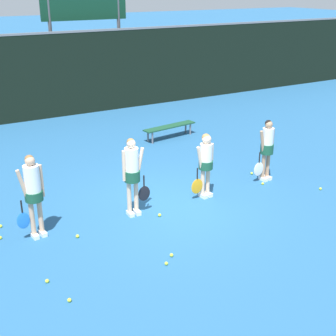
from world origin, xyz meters
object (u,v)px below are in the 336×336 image
Objects in this scene: tennis_ball_1 at (47,281)px; tennis_ball_5 at (171,255)px; tennis_ball_9 at (160,215)px; scoreboard at (85,14)px; tennis_ball_7 at (166,263)px; tennis_ball_6 at (31,200)px; tennis_ball_0 at (77,236)px; tennis_ball_10 at (69,300)px; tennis_ball_2 at (320,189)px; player_0 at (33,190)px; player_1 at (132,171)px; bench_courtside at (170,127)px; player_3 at (267,146)px; tennis_ball_3 at (263,184)px; tennis_ball_4 at (1,226)px; tennis_ball_11 at (252,173)px; player_2 at (206,160)px; tennis_ball_8 at (0,238)px.

tennis_ball_1 and tennis_ball_5 have the same top height.
tennis_ball_9 is at bearing 22.50° from tennis_ball_1.
tennis_ball_7 is at bearing -104.52° from scoreboard.
tennis_ball_9 reaches higher than tennis_ball_6.
tennis_ball_10 is at bearing -113.13° from tennis_ball_0.
tennis_ball_9 reaches higher than tennis_ball_5.
tennis_ball_2 is 0.96× the size of tennis_ball_10.
player_0 is 0.99× the size of player_1.
tennis_ball_2 is 0.99× the size of tennis_ball_6.
bench_courtside is at bearing 102.00° from tennis_ball_2.
scoreboard is 13.04m from tennis_ball_1.
tennis_ball_3 is at bearing -141.49° from player_3.
tennis_ball_1 is (-5.17, -11.38, -3.70)m from scoreboard.
tennis_ball_2 is (0.79, -1.23, -0.91)m from player_3.
tennis_ball_0 is at bearing -43.79° from tennis_ball_4.
tennis_ball_1 is 1.05× the size of tennis_ball_11.
scoreboard is 11.59m from tennis_ball_0.
player_0 reaches higher than player_2.
tennis_ball_7 is (2.08, -0.56, -0.00)m from tennis_ball_1.
player_2 is (-0.79, -9.78, -2.80)m from scoreboard.
scoreboard is 73.14× the size of tennis_ball_7.
tennis_ball_0 is (-3.40, -0.37, -0.91)m from player_2.
player_0 is 4.08m from player_2.
tennis_ball_10 is at bearing -132.48° from player_1.
tennis_ball_10 is at bearing -160.24° from tennis_ball_3.
tennis_ball_5 is 0.96× the size of tennis_ball_9.
bench_courtside reaches higher than tennis_ball_2.
tennis_ball_0 is 1.03× the size of tennis_ball_5.
player_2 is 4.85m from tennis_ball_4.
tennis_ball_2 is 0.99× the size of tennis_ball_4.
player_2 is 1.77m from tennis_ball_9.
tennis_ball_9 reaches higher than tennis_ball_11.
tennis_ball_11 is (3.39, 0.92, -0.00)m from tennis_ball_9.
tennis_ball_0 is at bearing -143.61° from bench_courtside.
tennis_ball_8 is at bearing 134.79° from tennis_ball_7.
tennis_ball_10 is (-2.74, -1.91, -0.00)m from tennis_ball_9.
bench_courtside is at bearing 64.73° from player_2.
tennis_ball_8 is 1.03× the size of tennis_ball_11.
tennis_ball_4 is 3.44m from tennis_ball_9.
tennis_ball_3 reaches higher than tennis_ball_4.
player_2 is at bearing -25.47° from tennis_ball_6.
tennis_ball_10 is (-2.29, -2.31, -1.02)m from player_1.
tennis_ball_5 is 4.70m from tennis_ball_11.
player_2 reaches higher than tennis_ball_2.
scoreboard is at bearing 100.22° from tennis_ball_2.
tennis_ball_2 is 0.92× the size of tennis_ball_9.
tennis_ball_10 is at bearing -175.63° from tennis_ball_7.
tennis_ball_1 is (-0.99, -1.22, -0.00)m from tennis_ball_0.
tennis_ball_0 is 5.38m from tennis_ball_11.
tennis_ball_7 is 4.99m from tennis_ball_11.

